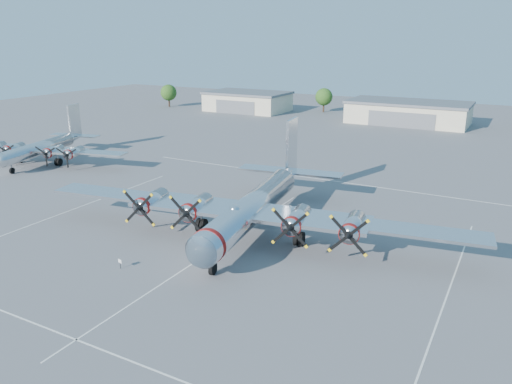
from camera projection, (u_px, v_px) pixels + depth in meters
The scene contains 9 objects.
ground at pixel (236, 235), 53.60m from camera, with size 260.00×260.00×0.00m, color #545457.
parking_lines at pixel (227, 241), 52.14m from camera, with size 60.00×50.08×0.01m.
hangar_west at pixel (248, 101), 142.01m from camera, with size 22.60×14.60×5.40m.
hangar_center at pixel (408, 112), 121.46m from camera, with size 28.60×14.60×5.40m.
tree_far_west at pixel (169, 93), 149.66m from camera, with size 4.80×4.80×6.64m.
tree_west at pixel (324, 97), 139.16m from camera, with size 4.80×4.80×6.64m.
main_bomber_b29 at pixel (255, 232), 54.64m from camera, with size 46.82×32.03×10.36m, color silver, non-canonical shape.
bomber_west at pixel (45, 162), 84.65m from camera, with size 32.48×23.00×8.58m, color silver, non-canonical shape.
info_placard at pixel (120, 262), 45.76m from camera, with size 0.48×0.13×0.91m.
Camera 1 is at (25.71, -42.65, 20.49)m, focal length 35.00 mm.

